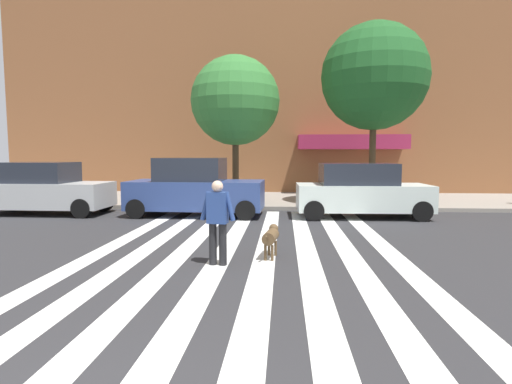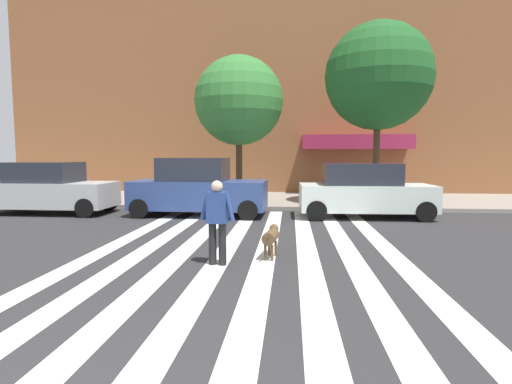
% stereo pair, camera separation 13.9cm
% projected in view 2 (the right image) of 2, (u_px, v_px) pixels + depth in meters
% --- Properties ---
extents(ground_plane, '(160.00, 160.00, 0.00)m').
position_uv_depth(ground_plane, '(197.00, 252.00, 8.88)').
color(ground_plane, '#2B2B2D').
extents(sidewalk_far, '(80.00, 6.00, 0.15)m').
position_uv_depth(sidewalk_far, '(246.00, 200.00, 18.47)').
color(sidewalk_far, gray).
rests_on(sidewalk_far, ground_plane).
extents(crosswalk_stripes, '(6.75, 12.75, 0.01)m').
position_uv_depth(crosswalk_stripes, '(245.00, 252.00, 8.79)').
color(crosswalk_stripes, silver).
rests_on(crosswalk_stripes, ground_plane).
extents(parked_car_near_curb, '(4.48, 1.95, 1.86)m').
position_uv_depth(parked_car_near_curb, '(49.00, 189.00, 14.57)').
color(parked_car_near_curb, '#B6BABA').
rests_on(parked_car_near_curb, ground_plane).
extents(parked_car_behind_first, '(4.69, 2.12, 2.02)m').
position_uv_depth(parked_car_behind_first, '(198.00, 189.00, 14.10)').
color(parked_car_behind_first, navy).
rests_on(parked_car_behind_first, ground_plane).
extents(parked_car_third_in_line, '(4.43, 1.98, 1.83)m').
position_uv_depth(parked_car_third_in_line, '(364.00, 191.00, 13.62)').
color(parked_car_third_in_line, silver).
rests_on(parked_car_third_in_line, ground_plane).
extents(street_tree_nearest, '(3.54, 3.54, 5.89)m').
position_uv_depth(street_tree_nearest, '(239.00, 101.00, 16.09)').
color(street_tree_nearest, '#4C3823').
rests_on(street_tree_nearest, sidewalk_far).
extents(street_tree_middle, '(4.14, 4.14, 7.08)m').
position_uv_depth(street_tree_middle, '(378.00, 77.00, 15.66)').
color(street_tree_middle, '#4C3823').
rests_on(street_tree_middle, sidewalk_far).
extents(pedestrian_dog_walker, '(0.71, 0.29, 1.64)m').
position_uv_depth(pedestrian_dog_walker, '(217.00, 218.00, 7.74)').
color(pedestrian_dog_walker, black).
rests_on(pedestrian_dog_walker, ground_plane).
extents(dog_on_leash, '(0.34, 1.01, 0.65)m').
position_uv_depth(dog_on_leash, '(271.00, 236.00, 8.33)').
color(dog_on_leash, brown).
rests_on(dog_on_leash, ground_plane).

